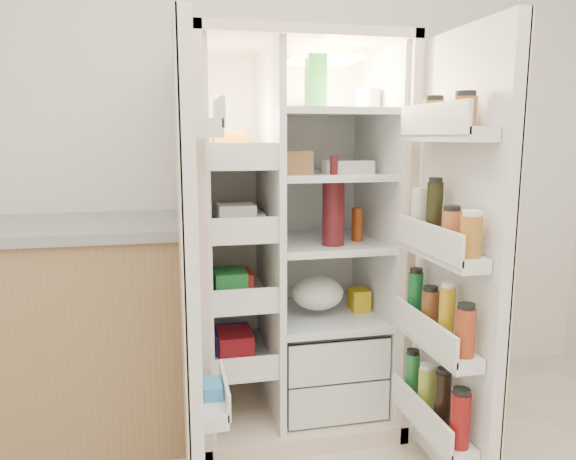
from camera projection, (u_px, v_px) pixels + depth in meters
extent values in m
cube|color=white|center=(254.00, 141.00, 2.84)|extent=(4.00, 0.02, 2.70)
cube|color=beige|center=(279.00, 228.00, 2.87)|extent=(0.92, 0.04, 1.80)
cube|color=beige|center=(198.00, 243.00, 2.46)|extent=(0.04, 0.70, 1.80)
cube|color=beige|center=(381.00, 235.00, 2.65)|extent=(0.04, 0.70, 1.80)
cube|color=beige|center=(293.00, 43.00, 2.41)|extent=(0.92, 0.70, 0.04)
cube|color=beige|center=(292.00, 409.00, 2.70)|extent=(0.92, 0.70, 0.08)
cube|color=silver|center=(280.00, 225.00, 2.84)|extent=(0.84, 0.02, 1.68)
cube|color=silver|center=(204.00, 238.00, 2.46)|extent=(0.02, 0.62, 1.68)
cube|color=silver|center=(375.00, 231.00, 2.64)|extent=(0.02, 0.62, 1.68)
cube|color=silver|center=(270.00, 236.00, 2.53)|extent=(0.03, 0.62, 1.68)
cube|color=silver|center=(324.00, 380.00, 2.69)|extent=(0.47, 0.52, 0.19)
cube|color=silver|center=(324.00, 342.00, 2.66)|extent=(0.47, 0.52, 0.19)
cube|color=#FFD18C|center=(323.00, 60.00, 2.50)|extent=(0.30, 0.30, 0.02)
cube|color=silver|center=(238.00, 355.00, 2.59)|extent=(0.28, 0.58, 0.02)
cube|color=silver|center=(237.00, 294.00, 2.54)|extent=(0.28, 0.58, 0.02)
cube|color=silver|center=(236.00, 230.00, 2.49)|extent=(0.28, 0.58, 0.02)
cube|color=silver|center=(235.00, 165.00, 2.44)|extent=(0.28, 0.58, 0.02)
cube|color=white|center=(323.00, 314.00, 2.65)|extent=(0.49, 0.58, 0.01)
cube|color=white|center=(324.00, 242.00, 2.59)|extent=(0.49, 0.58, 0.01)
cube|color=white|center=(325.00, 174.00, 2.54)|extent=(0.49, 0.58, 0.02)
cube|color=white|center=(326.00, 113.00, 2.49)|extent=(0.49, 0.58, 0.02)
cube|color=red|center=(238.00, 343.00, 2.58)|extent=(0.16, 0.20, 0.10)
cube|color=#227F38|center=(237.00, 279.00, 2.53)|extent=(0.14, 0.18, 0.12)
cube|color=silver|center=(236.00, 221.00, 2.48)|extent=(0.20, 0.22, 0.07)
cube|color=orange|center=(235.00, 146.00, 2.43)|extent=(0.15, 0.16, 0.14)
cube|color=#3F37A6|center=(238.00, 344.00, 2.58)|extent=(0.18, 0.20, 0.09)
cube|color=red|center=(237.00, 281.00, 2.53)|extent=(0.14, 0.18, 0.10)
cube|color=silver|center=(236.00, 215.00, 2.48)|extent=(0.16, 0.16, 0.12)
sphere|color=orange|center=(303.00, 402.00, 2.60)|extent=(0.07, 0.07, 0.07)
sphere|color=orange|center=(319.00, 396.00, 2.65)|extent=(0.07, 0.07, 0.07)
sphere|color=orange|center=(341.00, 398.00, 2.64)|extent=(0.07, 0.07, 0.07)
sphere|color=orange|center=(306.00, 388.00, 2.74)|extent=(0.07, 0.07, 0.07)
sphere|color=orange|center=(326.00, 388.00, 2.74)|extent=(0.07, 0.07, 0.07)
ellipsoid|color=#3C6C24|center=(323.00, 338.00, 2.67)|extent=(0.26, 0.24, 0.11)
cylinder|color=#4A1015|center=(333.00, 211.00, 2.45)|extent=(0.10, 0.10, 0.31)
cylinder|color=maroon|center=(357.00, 224.00, 2.57)|extent=(0.05, 0.05, 0.16)
cube|color=#217929|center=(316.00, 83.00, 2.38)|extent=(0.08, 0.08, 0.24)
cylinder|color=white|center=(368.00, 100.00, 2.47)|extent=(0.11, 0.11, 0.10)
cylinder|color=olive|center=(314.00, 103.00, 2.60)|extent=(0.07, 0.07, 0.09)
cube|color=silver|center=(348.00, 167.00, 2.51)|extent=(0.23, 0.10, 0.06)
cube|color=olive|center=(293.00, 162.00, 2.47)|extent=(0.17, 0.09, 0.10)
ellipsoid|color=silver|center=(318.00, 300.00, 2.60)|extent=(0.25, 0.22, 0.16)
cube|color=gold|center=(359.00, 299.00, 2.69)|extent=(0.09, 0.10, 0.10)
cube|color=silver|center=(190.00, 273.00, 1.92)|extent=(0.05, 0.40, 1.72)
cube|color=beige|center=(182.00, 273.00, 1.91)|extent=(0.01, 0.40, 1.72)
cube|color=silver|center=(213.00, 403.00, 2.02)|extent=(0.09, 0.32, 0.06)
cube|color=silver|center=(206.00, 129.00, 1.85)|extent=(0.09, 0.32, 0.06)
cube|color=#338CCC|center=(213.00, 395.00, 2.01)|extent=(0.07, 0.12, 0.10)
cube|color=silver|center=(460.00, 264.00, 2.05)|extent=(0.05, 0.58, 1.72)
cube|color=beige|center=(466.00, 264.00, 2.05)|extent=(0.01, 0.58, 1.72)
cube|color=silver|center=(432.00, 424.00, 2.14)|extent=(0.11, 0.50, 0.05)
cube|color=silver|center=(436.00, 342.00, 2.08)|extent=(0.11, 0.50, 0.05)
cube|color=silver|center=(440.00, 252.00, 2.02)|extent=(0.11, 0.50, 0.05)
cube|color=silver|center=(446.00, 135.00, 1.95)|extent=(0.11, 0.50, 0.05)
cylinder|color=maroon|center=(460.00, 420.00, 1.92)|extent=(0.07, 0.07, 0.20)
cylinder|color=black|center=(442.00, 400.00, 2.05)|extent=(0.06, 0.06, 0.22)
cylinder|color=#91A436|center=(426.00, 390.00, 2.17)|extent=(0.06, 0.06, 0.18)
cylinder|color=#236B30|center=(412.00, 375.00, 2.30)|extent=(0.06, 0.06, 0.19)
cylinder|color=maroon|center=(465.00, 332.00, 1.87)|extent=(0.07, 0.07, 0.17)
cylinder|color=#B98C15|center=(447.00, 315.00, 1.99)|extent=(0.06, 0.06, 0.21)
cylinder|color=brown|center=(430.00, 311.00, 2.12)|extent=(0.07, 0.07, 0.16)
cylinder|color=#145926|center=(415.00, 296.00, 2.24)|extent=(0.06, 0.06, 0.20)
cylinder|color=#9D6222|center=(471.00, 237.00, 1.81)|extent=(0.07, 0.07, 0.14)
cylinder|color=#A9552B|center=(451.00, 230.00, 1.94)|extent=(0.07, 0.07, 0.14)
cylinder|color=black|center=(434.00, 213.00, 2.05)|extent=(0.06, 0.06, 0.23)
cylinder|color=beige|center=(419.00, 215.00, 2.18)|extent=(0.06, 0.06, 0.18)
cylinder|color=brown|center=(465.00, 112.00, 1.82)|extent=(0.08, 0.08, 0.10)
cylinder|color=olive|center=(434.00, 114.00, 2.03)|extent=(0.08, 0.08, 0.10)
cube|color=olive|center=(60.00, 335.00, 2.49)|extent=(1.34, 0.69, 0.96)
cube|color=gray|center=(52.00, 227.00, 2.41)|extent=(1.38, 0.73, 0.04)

